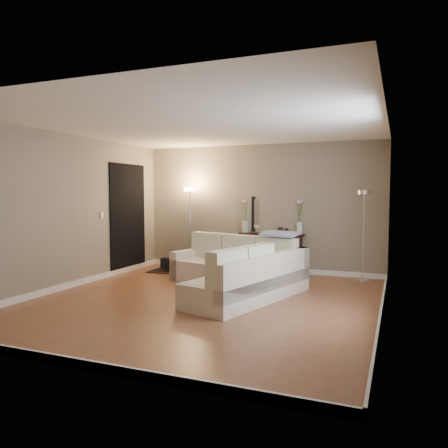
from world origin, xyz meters
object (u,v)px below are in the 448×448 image
at_px(sectional_sofa, 238,271).
at_px(floor_lamp_unlit, 364,217).
at_px(floor_lamp_lit, 190,212).
at_px(console_table, 268,250).

xyz_separation_m(sectional_sofa, floor_lamp_unlit, (1.85, 1.49, 0.86)).
relative_size(sectional_sofa, floor_lamp_lit, 1.68).
bearing_deg(console_table, sectional_sofa, -89.76).
distance_m(console_table, floor_lamp_unlit, 2.01).
distance_m(sectional_sofa, console_table, 1.76).
distance_m(console_table, floor_lamp_lit, 1.84).
distance_m(sectional_sofa, floor_lamp_lit, 2.47).
relative_size(sectional_sofa, console_table, 2.18).
xyz_separation_m(floor_lamp_lit, floor_lamp_unlit, (3.52, -0.09, -0.05)).
height_order(sectional_sofa, floor_lamp_lit, floor_lamp_lit).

